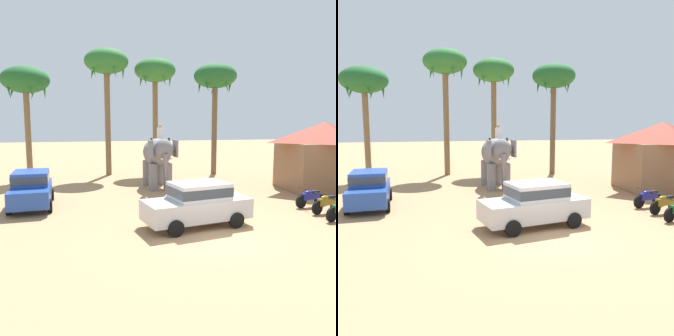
{
  "view_description": "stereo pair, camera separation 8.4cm",
  "coord_description": "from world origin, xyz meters",
  "views": [
    {
      "loc": [
        -3.94,
        -11.12,
        4.01
      ],
      "look_at": [
        -0.21,
        6.29,
        1.6
      ],
      "focal_mm": 36.73,
      "sensor_mm": 36.0,
      "label": 1
    },
    {
      "loc": [
        -3.86,
        -11.14,
        4.01
      ],
      "look_at": [
        -0.21,
        6.29,
        1.6
      ],
      "focal_mm": 36.73,
      "sensor_mm": 36.0,
      "label": 2
    }
  ],
  "objects": [
    {
      "name": "car_parked_far_side",
      "position": [
        -6.9,
        5.8,
        0.93
      ],
      "size": [
        2.12,
        4.22,
        1.7
      ],
      "color": "#23479E",
      "rests_on": "ground"
    },
    {
      "name": "palm_tree_near_hut",
      "position": [
        -2.92,
        15.01,
        8.04
      ],
      "size": [
        3.2,
        3.2,
        9.26
      ],
      "color": "brown",
      "rests_on": "ground"
    },
    {
      "name": "palm_tree_far_back",
      "position": [
        5.02,
        13.83,
        7.14
      ],
      "size": [
        3.2,
        3.2,
        8.29
      ],
      "color": "brown",
      "rests_on": "ground"
    },
    {
      "name": "palm_tree_behind_elephant",
      "position": [
        0.82,
        15.83,
        7.67
      ],
      "size": [
        3.2,
        3.2,
        8.86
      ],
      "color": "brown",
      "rests_on": "ground"
    },
    {
      "name": "motorcycle_fourth_in_row",
      "position": [
        6.01,
        1.87,
        0.46
      ],
      "size": [
        1.76,
        0.71,
        0.94
      ],
      "color": "black",
      "rests_on": "ground"
    },
    {
      "name": "palm_tree_left_of_road",
      "position": [
        -8.4,
        14.18,
        6.61
      ],
      "size": [
        3.2,
        3.2,
        7.72
      ],
      "color": "brown",
      "rests_on": "ground"
    },
    {
      "name": "motorcycle_far_in_row",
      "position": [
        5.99,
        3.0,
        0.46
      ],
      "size": [
        1.78,
        0.64,
        0.94
      ],
      "color": "black",
      "rests_on": "ground"
    },
    {
      "name": "ground_plane",
      "position": [
        0.0,
        0.0,
        0.0
      ],
      "size": [
        120.0,
        120.0,
        0.0
      ],
      "primitive_type": "plane",
      "color": "tan"
    },
    {
      "name": "elephant_with_mahout",
      "position": [
        -0.23,
        9.07,
        1.99
      ],
      "size": [
        1.77,
        3.91,
        3.88
      ],
      "color": "slate",
      "rests_on": "ground"
    },
    {
      "name": "car_sedan_foreground",
      "position": [
        -0.13,
        1.27,
        0.93
      ],
      "size": [
        4.36,
        2.49,
        1.7
      ],
      "color": "#B7BABF",
      "rests_on": "ground"
    },
    {
      "name": "roadside_hut",
      "position": [
        9.19,
        6.63,
        2.12
      ],
      "size": [
        5.27,
        4.53,
        4.0
      ],
      "color": "#8C6647",
      "rests_on": "ground"
    }
  ]
}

